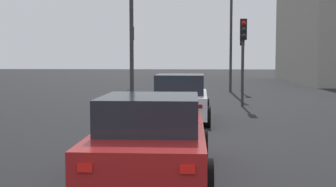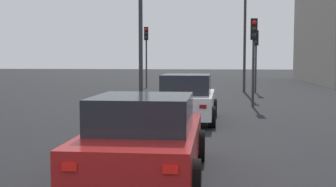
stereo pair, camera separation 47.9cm
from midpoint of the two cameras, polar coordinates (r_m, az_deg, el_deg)
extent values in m
cube|color=silver|center=(14.58, 3.41, -1.28)|extent=(4.11, 1.82, 0.67)
cube|color=#1E232B|center=(14.33, 3.37, 1.24)|extent=(1.86, 1.57, 0.63)
cylinder|color=black|center=(15.84, 6.85, -1.84)|extent=(0.64, 0.23, 0.64)
cylinder|color=black|center=(15.94, 0.57, -1.77)|extent=(0.64, 0.23, 0.64)
cylinder|color=black|center=(13.33, 6.79, -3.06)|extent=(0.64, 0.23, 0.64)
cylinder|color=black|center=(13.45, -0.66, -2.95)|extent=(0.64, 0.23, 0.64)
cube|color=maroon|center=(12.50, 5.67, -1.71)|extent=(0.03, 0.20, 0.11)
cube|color=maroon|center=(12.59, -0.05, -1.64)|extent=(0.03, 0.20, 0.11)
cube|color=maroon|center=(7.73, -1.27, -6.73)|extent=(4.13, 1.84, 0.62)
cube|color=#1E232B|center=(7.44, -1.48, -2.51)|extent=(1.86, 1.62, 0.58)
cylinder|color=black|center=(8.98, 5.64, -6.78)|extent=(0.64, 0.22, 0.64)
cylinder|color=black|center=(9.17, -5.97, -6.54)|extent=(0.64, 0.22, 0.64)
cylinder|color=black|center=(6.49, 5.47, -11.25)|extent=(0.64, 0.22, 0.64)
cylinder|color=black|center=(6.75, -10.57, -10.66)|extent=(0.64, 0.22, 0.64)
cube|color=red|center=(5.63, 2.77, -9.89)|extent=(0.03, 0.20, 0.11)
cube|color=red|center=(5.85, -10.44, -9.40)|extent=(0.03, 0.20, 0.11)
cylinder|color=#2D2D30|center=(19.17, 11.74, 2.56)|extent=(0.11, 0.11, 2.87)
cube|color=black|center=(19.14, 11.85, 8.20)|extent=(0.20, 0.28, 0.90)
sphere|color=red|center=(19.05, 11.89, 9.03)|extent=(0.20, 0.20, 0.20)
sphere|color=black|center=(19.03, 11.88, 8.22)|extent=(0.20, 0.20, 0.20)
sphere|color=black|center=(19.01, 11.87, 7.41)|extent=(0.20, 0.20, 0.20)
cylinder|color=#2D2D30|center=(30.58, -2.39, 3.82)|extent=(0.11, 0.11, 3.35)
cube|color=black|center=(30.56, -2.41, 7.81)|extent=(0.22, 0.29, 0.90)
sphere|color=red|center=(30.47, -2.42, 8.33)|extent=(0.20, 0.20, 0.20)
sphere|color=black|center=(30.45, -2.42, 7.82)|extent=(0.20, 0.20, 0.20)
sphere|color=black|center=(30.44, -2.42, 7.31)|extent=(0.20, 0.20, 0.20)
cylinder|color=#2D2D30|center=(27.04, 11.85, 3.11)|extent=(0.11, 0.11, 2.86)
cube|color=black|center=(27.00, 11.92, 7.10)|extent=(0.23, 0.30, 0.90)
sphere|color=red|center=(26.90, 11.92, 7.69)|extent=(0.20, 0.20, 0.20)
sphere|color=black|center=(26.89, 11.91, 7.11)|extent=(0.20, 0.20, 0.20)
sphere|color=black|center=(26.88, 11.90, 6.54)|extent=(0.20, 0.20, 0.20)
cylinder|color=#2D2D30|center=(27.59, 10.48, 8.39)|extent=(0.16, 0.16, 7.89)
cylinder|color=#2D2D30|center=(17.58, -2.81, 10.00)|extent=(0.16, 0.16, 7.49)
camera|label=1|loc=(0.24, -88.63, 0.11)|focal=46.80mm
camera|label=2|loc=(0.24, 91.37, -0.11)|focal=46.80mm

